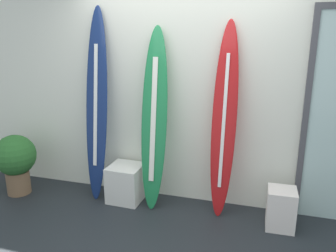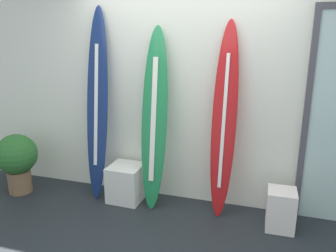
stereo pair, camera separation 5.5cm
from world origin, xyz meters
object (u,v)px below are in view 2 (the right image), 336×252
(surfboard_navy, at_px, (97,106))
(surfboard_crimson, at_px, (224,122))
(surfboard_emerald, at_px, (154,120))
(display_block_left, at_px, (126,183))
(display_block_center, at_px, (281,210))
(potted_plant, at_px, (17,159))

(surfboard_navy, relative_size, surfboard_crimson, 1.08)
(surfboard_navy, height_order, surfboard_emerald, surfboard_navy)
(surfboard_navy, relative_size, surfboard_emerald, 1.11)
(surfboard_navy, height_order, display_block_left, surfboard_navy)
(surfboard_emerald, distance_m, surfboard_crimson, 0.77)
(display_block_left, distance_m, display_block_center, 1.77)
(surfboard_crimson, xyz_separation_m, potted_plant, (-2.50, -0.28, -0.60))
(display_block_left, relative_size, potted_plant, 0.58)
(surfboard_emerald, relative_size, potted_plant, 2.70)
(potted_plant, bearing_deg, display_block_left, 9.04)
(display_block_left, height_order, potted_plant, potted_plant)
(display_block_left, xyz_separation_m, display_block_center, (1.77, -0.11, -0.00))
(surfboard_navy, xyz_separation_m, potted_plant, (-1.01, -0.27, -0.68))
(surfboard_crimson, relative_size, potted_plant, 2.78)
(surfboard_crimson, height_order, display_block_center, surfboard_crimson)
(potted_plant, bearing_deg, display_block_center, 2.04)
(surfboard_emerald, xyz_separation_m, display_block_center, (1.41, -0.12, -0.81))
(surfboard_crimson, distance_m, display_block_left, 1.40)
(surfboard_crimson, height_order, potted_plant, surfboard_crimson)
(surfboard_emerald, height_order, potted_plant, surfboard_emerald)
(surfboard_navy, bearing_deg, potted_plant, -165.33)
(surfboard_emerald, height_order, display_block_center, surfboard_emerald)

